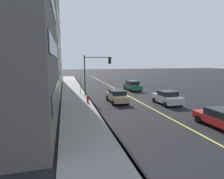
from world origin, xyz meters
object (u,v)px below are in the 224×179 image
Objects in this scene: car_red at (222,118)px; car_silver at (167,98)px; car_tan at (117,96)px; traffic_light_mast at (95,68)px; street_sign_post at (80,84)px; fire_hydrant at (88,100)px; car_green at (132,85)px.

car_silver is (7.86, -0.17, 0.07)m from car_red.
car_tan is 0.76× the size of traffic_light_mast.
traffic_light_mast reaches higher than street_sign_post.
car_silver is 0.67× the size of traffic_light_mast.
car_red is 4.63× the size of fire_hydrant.
car_green is at bearing -60.82° from traffic_light_mast.
car_silver is at bearing -134.41° from traffic_light_mast.
car_red is 0.76× the size of traffic_light_mast.
street_sign_post is (6.10, 3.85, 0.88)m from car_tan.
traffic_light_mast is (14.87, 6.99, 3.22)m from car_red.
car_green is 12.19m from fire_hydrant.
car_silver is 0.84× the size of car_green.
car_red is at bearing -153.77° from car_tan.
car_red is 18.75m from street_sign_post.
car_silver is 10.96m from car_green.
car_red is at bearing -139.98° from fire_hydrant.
fire_hydrant is (10.29, 8.64, -0.26)m from car_red.
car_tan is at bearing -89.09° from fire_hydrant.
car_green is 4.91× the size of fire_hydrant.
car_green is 0.80× the size of traffic_light_mast.
car_tan is 5.83m from traffic_light_mast.
car_green is at bearing 0.53° from car_silver.
traffic_light_mast reaches higher than car_tan.
traffic_light_mast is 2.04× the size of street_sign_post.
traffic_light_mast is 5.98m from fire_hydrant.
fire_hydrant is (-6.16, -0.30, -1.20)m from street_sign_post.
car_tan is 3.56m from fire_hydrant.
car_green is 9.92m from car_tan.
traffic_light_mast reaches higher than car_red.
street_sign_post is (-2.36, 9.02, 0.83)m from car_green.
car_green is 8.67m from traffic_light_mast.
car_red is 18.82m from car_green.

